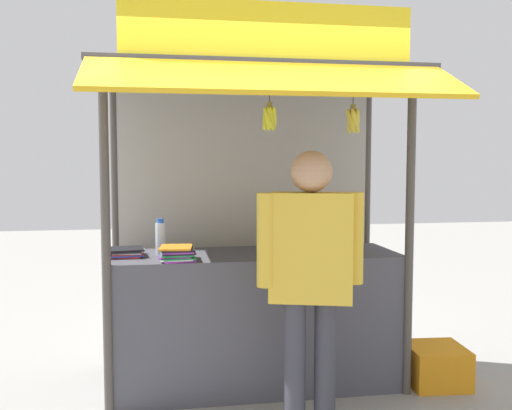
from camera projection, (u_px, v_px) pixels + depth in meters
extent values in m
plane|color=gray|center=(256.00, 384.00, 4.20)|extent=(20.00, 20.00, 0.00)
cube|color=#4C4C56|center=(256.00, 319.00, 4.16)|extent=(2.05, 0.68, 0.98)
cylinder|color=#4C4742|center=(106.00, 244.00, 3.61)|extent=(0.06, 0.06, 2.24)
cylinder|color=#4C4742|center=(409.00, 237.00, 3.95)|extent=(0.06, 0.06, 2.24)
cylinder|color=#4C4742|center=(116.00, 229.00, 4.43)|extent=(0.06, 0.06, 2.24)
cylinder|color=#4C4742|center=(366.00, 224.00, 4.77)|extent=(0.06, 0.06, 2.24)
cube|color=#B7B2A8|center=(246.00, 229.00, 4.61)|extent=(2.01, 0.04, 2.19)
cube|color=#3F3F44|center=(257.00, 74.00, 4.01)|extent=(2.25, 1.04, 0.04)
cube|color=gold|center=(279.00, 78.00, 3.26)|extent=(2.21, 0.51, 0.26)
cube|color=yellow|center=(269.00, 30.00, 3.53)|extent=(1.84, 0.04, 0.35)
cylinder|color=#59544C|center=(268.00, 80.00, 3.60)|extent=(1.95, 0.02, 0.02)
cylinder|color=silver|center=(333.00, 232.00, 4.44)|extent=(0.07, 0.07, 0.22)
cylinder|color=red|center=(333.00, 216.00, 4.43)|extent=(0.05, 0.05, 0.03)
cylinder|color=silver|center=(294.00, 234.00, 4.31)|extent=(0.07, 0.07, 0.22)
cylinder|color=#198C33|center=(295.00, 218.00, 4.30)|extent=(0.05, 0.05, 0.03)
cylinder|color=silver|center=(161.00, 239.00, 4.05)|extent=(0.07, 0.07, 0.23)
cylinder|color=blue|center=(160.00, 221.00, 4.04)|extent=(0.05, 0.05, 0.03)
cube|color=purple|center=(178.00, 259.00, 3.83)|extent=(0.24, 0.27, 0.01)
cube|color=white|center=(176.00, 258.00, 3.82)|extent=(0.22, 0.25, 0.01)
cube|color=green|center=(178.00, 257.00, 3.82)|extent=(0.23, 0.26, 0.01)
cube|color=purple|center=(176.00, 255.00, 3.84)|extent=(0.22, 0.26, 0.01)
cube|color=green|center=(177.00, 254.00, 3.83)|extent=(0.22, 0.25, 0.01)
cube|color=black|center=(178.00, 252.00, 3.83)|extent=(0.24, 0.27, 0.01)
cube|color=purple|center=(178.00, 251.00, 3.83)|extent=(0.22, 0.25, 0.01)
cube|color=black|center=(178.00, 249.00, 3.82)|extent=(0.22, 0.25, 0.01)
cube|color=orange|center=(176.00, 247.00, 3.81)|extent=(0.24, 0.27, 0.01)
cube|color=red|center=(339.00, 252.00, 4.14)|extent=(0.24, 0.23, 0.01)
cube|color=purple|center=(340.00, 250.00, 4.13)|extent=(0.25, 0.24, 0.01)
cube|color=green|center=(339.00, 249.00, 4.13)|extent=(0.26, 0.25, 0.01)
cube|color=yellow|center=(341.00, 247.00, 4.13)|extent=(0.24, 0.23, 0.01)
cube|color=blue|center=(340.00, 246.00, 4.13)|extent=(0.25, 0.25, 0.01)
cube|color=yellow|center=(342.00, 245.00, 4.13)|extent=(0.26, 0.25, 0.01)
cube|color=purple|center=(341.00, 243.00, 4.14)|extent=(0.25, 0.24, 0.01)
cube|color=red|center=(125.00, 256.00, 3.98)|extent=(0.26, 0.25, 0.01)
cube|color=blue|center=(126.00, 254.00, 3.98)|extent=(0.25, 0.25, 0.01)
cube|color=red|center=(126.00, 253.00, 3.98)|extent=(0.25, 0.25, 0.01)
cube|color=white|center=(126.00, 252.00, 3.98)|extent=(0.26, 0.25, 0.01)
cube|color=black|center=(125.00, 251.00, 3.97)|extent=(0.24, 0.24, 0.01)
cube|color=black|center=(126.00, 249.00, 3.98)|extent=(0.26, 0.26, 0.01)
cylinder|color=#332D23|center=(270.00, 92.00, 3.61)|extent=(0.01, 0.01, 0.12)
cylinder|color=olive|center=(269.00, 105.00, 3.62)|extent=(0.04, 0.04, 0.04)
ellipsoid|color=yellow|center=(274.00, 118.00, 3.62)|extent=(0.04, 0.09, 0.16)
ellipsoid|color=yellow|center=(272.00, 119.00, 3.64)|extent=(0.06, 0.07, 0.16)
ellipsoid|color=yellow|center=(269.00, 119.00, 3.65)|extent=(0.08, 0.04, 0.16)
ellipsoid|color=yellow|center=(267.00, 119.00, 3.65)|extent=(0.08, 0.06, 0.16)
ellipsoid|color=yellow|center=(265.00, 119.00, 3.63)|extent=(0.05, 0.08, 0.16)
ellipsoid|color=yellow|center=(267.00, 119.00, 3.61)|extent=(0.05, 0.07, 0.16)
ellipsoid|color=yellow|center=(268.00, 118.00, 3.60)|extent=(0.08, 0.06, 0.16)
ellipsoid|color=yellow|center=(271.00, 119.00, 3.61)|extent=(0.07, 0.05, 0.16)
ellipsoid|color=yellow|center=(272.00, 119.00, 3.61)|extent=(0.06, 0.06, 0.16)
cylinder|color=#332D23|center=(353.00, 94.00, 3.70)|extent=(0.01, 0.01, 0.13)
cylinder|color=olive|center=(353.00, 107.00, 3.71)|extent=(0.04, 0.04, 0.04)
ellipsoid|color=gold|center=(357.00, 121.00, 3.72)|extent=(0.04, 0.09, 0.17)
ellipsoid|color=gold|center=(353.00, 121.00, 3.74)|extent=(0.08, 0.06, 0.17)
ellipsoid|color=gold|center=(350.00, 121.00, 3.73)|extent=(0.06, 0.07, 0.17)
ellipsoid|color=gold|center=(351.00, 121.00, 3.70)|extent=(0.07, 0.08, 0.17)
ellipsoid|color=gold|center=(355.00, 121.00, 3.69)|extent=(0.09, 0.05, 0.17)
cylinder|color=#383842|center=(295.00, 369.00, 3.39)|extent=(0.13, 0.13, 0.82)
cylinder|color=#383842|center=(325.00, 367.00, 3.43)|extent=(0.13, 0.13, 0.82)
cube|color=gold|center=(311.00, 247.00, 3.35)|extent=(0.52, 0.33, 0.65)
cylinder|color=gold|center=(266.00, 240.00, 3.31)|extent=(0.10, 0.10, 0.55)
cylinder|color=gold|center=(355.00, 238.00, 3.40)|extent=(0.10, 0.10, 0.55)
sphere|color=tan|center=(311.00, 172.00, 3.32)|extent=(0.24, 0.24, 0.24)
cube|color=orange|center=(436.00, 365.00, 4.19)|extent=(0.44, 0.44, 0.29)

